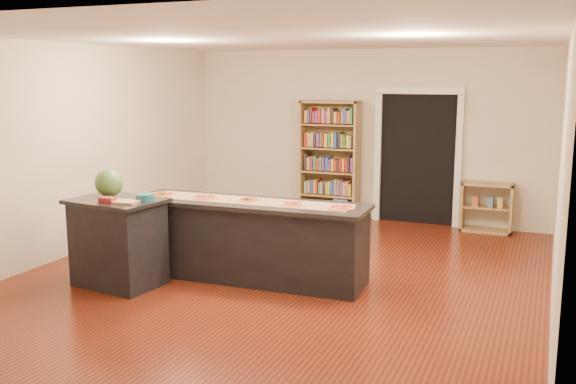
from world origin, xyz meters
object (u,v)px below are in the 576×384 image
at_px(side_counter, 118,242).
at_px(low_shelf, 487,207).
at_px(bookshelf, 330,160).
at_px(kitchen_island, 248,240).
at_px(watermelon, 109,183).
at_px(waste_bin, 341,210).

bearing_deg(side_counter, low_shelf, 56.74).
relative_size(bookshelf, low_shelf, 2.58).
xyz_separation_m(bookshelf, low_shelf, (2.55, 0.01, -0.60)).
height_order(side_counter, low_shelf, side_counter).
relative_size(kitchen_island, watermelon, 8.87).
xyz_separation_m(kitchen_island, waste_bin, (0.05, 3.37, -0.29)).
distance_m(bookshelf, waste_bin, 0.85).
distance_m(kitchen_island, side_counter, 1.49).
bearing_deg(watermelon, low_shelf, 47.64).
relative_size(side_counter, waste_bin, 2.79).
bearing_deg(low_shelf, kitchen_island, -123.91).
xyz_separation_m(kitchen_island, low_shelf, (2.36, 3.51, -0.09)).
bearing_deg(watermelon, kitchen_island, 24.70).
bearing_deg(side_counter, bookshelf, 82.88).
bearing_deg(low_shelf, bookshelf, -179.74).
xyz_separation_m(low_shelf, watermelon, (-3.80, -4.17, 0.78)).
bearing_deg(side_counter, waste_bin, 79.35).
bearing_deg(waste_bin, side_counter, -107.80).
bearing_deg(bookshelf, waste_bin, -26.55).
height_order(waste_bin, watermelon, watermelon).
xyz_separation_m(side_counter, bookshelf, (1.08, 4.26, 0.48)).
xyz_separation_m(kitchen_island, watermelon, (-1.45, -0.67, 0.69)).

